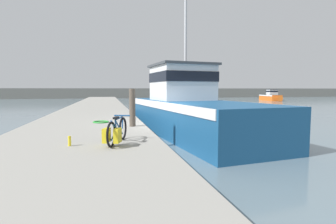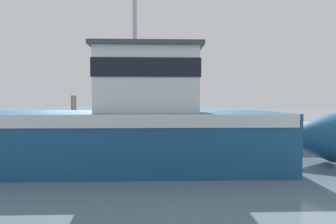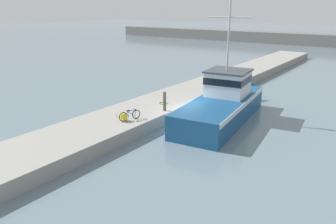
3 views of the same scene
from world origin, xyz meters
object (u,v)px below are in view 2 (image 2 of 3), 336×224
(bicycle_touring, at_px, (18,118))
(water_bottle_on_curb, at_px, (33,121))
(mooring_post, at_px, (74,111))
(fishing_boat_main, at_px, (124,124))

(bicycle_touring, xyz_separation_m, water_bottle_on_curb, (-1.13, 0.07, -0.20))
(mooring_post, bearing_deg, fishing_boat_main, 45.01)
(fishing_boat_main, relative_size, water_bottle_on_curb, 52.38)
(fishing_boat_main, bearing_deg, water_bottle_on_curb, -135.71)
(fishing_boat_main, bearing_deg, bicycle_touring, -128.70)
(fishing_boat_main, relative_size, bicycle_touring, 8.37)
(bicycle_touring, height_order, water_bottle_on_curb, bicycle_touring)
(bicycle_touring, bearing_deg, fishing_boat_main, 77.95)
(fishing_boat_main, distance_m, bicycle_touring, 7.57)
(water_bottle_on_curb, bearing_deg, fishing_boat_main, 51.50)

